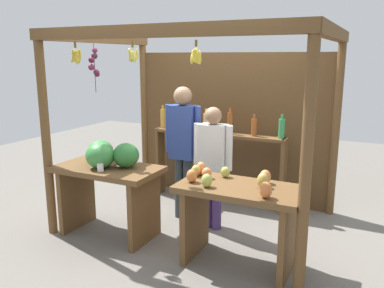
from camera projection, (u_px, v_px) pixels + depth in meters
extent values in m
plane|color=slate|center=(199.00, 222.00, 4.97)|extent=(12.00, 12.00, 0.00)
cylinder|color=brown|center=(46.00, 136.00, 4.44)|extent=(0.10, 0.10, 2.31)
cylinder|color=brown|center=(306.00, 166.00, 3.22)|extent=(0.10, 0.10, 2.31)
cylinder|color=brown|center=(144.00, 113.00, 6.22)|extent=(0.10, 0.10, 2.31)
cylinder|color=brown|center=(336.00, 127.00, 5.00)|extent=(0.10, 0.10, 2.31)
cube|color=brown|center=(153.00, 31.00, 3.60)|extent=(2.95, 0.12, 0.12)
cube|color=brown|center=(99.00, 38.00, 5.10)|extent=(0.12, 2.13, 0.12)
cube|color=brown|center=(332.00, 33.00, 3.88)|extent=(0.12, 2.13, 0.12)
cube|color=#52381E|center=(230.00, 127.00, 5.65)|extent=(2.85, 0.04, 2.08)
cylinder|color=brown|center=(132.00, 44.00, 3.94)|extent=(0.02, 0.02, 0.06)
ellipsoid|color=#D1CC4C|center=(135.00, 57.00, 3.95)|extent=(0.04, 0.05, 0.12)
ellipsoid|color=#D1CC4C|center=(136.00, 54.00, 3.98)|extent=(0.05, 0.05, 0.12)
ellipsoid|color=#D1CC4C|center=(136.00, 55.00, 4.00)|extent=(0.08, 0.05, 0.12)
ellipsoid|color=#D1CC4C|center=(133.00, 57.00, 4.01)|extent=(0.08, 0.06, 0.12)
ellipsoid|color=#D1CC4C|center=(131.00, 56.00, 3.99)|extent=(0.05, 0.07, 0.12)
ellipsoid|color=#D1CC4C|center=(130.00, 56.00, 3.97)|extent=(0.04, 0.05, 0.12)
ellipsoid|color=#D1CC4C|center=(130.00, 53.00, 3.94)|extent=(0.06, 0.05, 0.12)
ellipsoid|color=#D1CC4C|center=(131.00, 54.00, 3.93)|extent=(0.07, 0.04, 0.12)
ellipsoid|color=#D1CC4C|center=(133.00, 57.00, 3.94)|extent=(0.05, 0.05, 0.12)
cylinder|color=brown|center=(75.00, 45.00, 4.12)|extent=(0.02, 0.02, 0.06)
ellipsoid|color=gold|center=(78.00, 57.00, 4.14)|extent=(0.04, 0.08, 0.14)
ellipsoid|color=gold|center=(80.00, 56.00, 4.17)|extent=(0.08, 0.06, 0.15)
ellipsoid|color=gold|center=(77.00, 55.00, 4.18)|extent=(0.09, 0.06, 0.15)
ellipsoid|color=gold|center=(74.00, 57.00, 4.18)|extent=(0.05, 0.09, 0.15)
ellipsoid|color=gold|center=(74.00, 55.00, 4.15)|extent=(0.05, 0.07, 0.15)
ellipsoid|color=gold|center=(74.00, 56.00, 4.13)|extent=(0.06, 0.04, 0.14)
ellipsoid|color=gold|center=(76.00, 58.00, 4.13)|extent=(0.05, 0.05, 0.15)
cylinder|color=brown|center=(196.00, 43.00, 3.61)|extent=(0.02, 0.02, 0.06)
ellipsoid|color=yellow|center=(199.00, 58.00, 3.63)|extent=(0.04, 0.07, 0.13)
ellipsoid|color=yellow|center=(199.00, 58.00, 3.65)|extent=(0.07, 0.07, 0.13)
ellipsoid|color=yellow|center=(198.00, 57.00, 3.67)|extent=(0.07, 0.04, 0.13)
ellipsoid|color=yellow|center=(195.00, 54.00, 3.66)|extent=(0.07, 0.07, 0.13)
ellipsoid|color=yellow|center=(193.00, 57.00, 3.66)|extent=(0.04, 0.07, 0.13)
ellipsoid|color=yellow|center=(194.00, 56.00, 3.63)|extent=(0.07, 0.07, 0.13)
ellipsoid|color=yellow|center=(195.00, 56.00, 3.61)|extent=(0.05, 0.04, 0.13)
ellipsoid|color=yellow|center=(197.00, 56.00, 3.61)|extent=(0.06, 0.06, 0.13)
cylinder|color=#4C422D|center=(95.00, 68.00, 4.49)|extent=(0.01, 0.01, 0.55)
sphere|color=#601E42|center=(95.00, 50.00, 4.46)|extent=(0.06, 0.06, 0.06)
sphere|color=#47142D|center=(94.00, 56.00, 4.49)|extent=(0.07, 0.07, 0.07)
sphere|color=#47142D|center=(91.00, 60.00, 4.45)|extent=(0.07, 0.07, 0.07)
sphere|color=#601E42|center=(91.00, 67.00, 4.48)|extent=(0.07, 0.07, 0.07)
sphere|color=#511938|center=(96.00, 72.00, 4.50)|extent=(0.07, 0.07, 0.07)
sphere|color=#511938|center=(97.00, 74.00, 4.52)|extent=(0.06, 0.06, 0.06)
cube|color=brown|center=(108.00, 169.00, 4.47)|extent=(1.20, 0.64, 0.06)
cube|color=brown|center=(77.00, 197.00, 4.76)|extent=(0.06, 0.58, 0.75)
cube|color=brown|center=(145.00, 210.00, 4.35)|extent=(0.06, 0.58, 0.75)
ellipsoid|color=#38843D|center=(100.00, 155.00, 4.38)|extent=(0.39, 0.39, 0.29)
ellipsoid|color=#38843D|center=(101.00, 151.00, 4.63)|extent=(0.42, 0.42, 0.26)
ellipsoid|color=#2D7533|center=(126.00, 155.00, 4.41)|extent=(0.37, 0.37, 0.27)
cylinder|color=white|center=(100.00, 167.00, 4.28)|extent=(0.07, 0.07, 0.09)
cube|color=brown|center=(240.00, 189.00, 3.80)|extent=(1.20, 0.64, 0.06)
cube|color=brown|center=(195.00, 220.00, 4.09)|extent=(0.06, 0.58, 0.75)
cube|color=brown|center=(288.00, 238.00, 3.68)|extent=(0.06, 0.58, 0.75)
ellipsoid|color=#A8B24C|center=(225.00, 172.00, 4.06)|extent=(0.10, 0.10, 0.11)
ellipsoid|color=#CC7038|center=(192.00, 176.00, 3.90)|extent=(0.11, 0.11, 0.13)
ellipsoid|color=#E07F47|center=(265.00, 177.00, 3.86)|extent=(0.11, 0.11, 0.14)
ellipsoid|color=#B79E47|center=(196.00, 171.00, 4.09)|extent=(0.11, 0.11, 0.12)
ellipsoid|color=#E07F47|center=(207.00, 173.00, 4.02)|extent=(0.12, 0.12, 0.11)
ellipsoid|color=#A8B24C|center=(207.00, 180.00, 3.75)|extent=(0.12, 0.12, 0.13)
ellipsoid|color=#CC7038|center=(266.00, 190.00, 3.46)|extent=(0.15, 0.15, 0.15)
ellipsoid|color=#B79E47|center=(263.00, 180.00, 3.74)|extent=(0.15, 0.15, 0.14)
ellipsoid|color=#E07F47|center=(201.00, 168.00, 4.14)|extent=(0.13, 0.13, 0.14)
cube|color=brown|center=(160.00, 160.00, 5.96)|extent=(0.05, 0.20, 1.00)
cube|color=brown|center=(283.00, 176.00, 5.17)|extent=(0.05, 0.20, 1.00)
cube|color=brown|center=(218.00, 134.00, 5.46)|extent=(1.85, 0.22, 0.04)
cylinder|color=gold|center=(163.00, 119.00, 5.80)|extent=(0.07, 0.07, 0.27)
cylinder|color=gold|center=(163.00, 107.00, 5.76)|extent=(0.03, 0.03, 0.06)
cylinder|color=gold|center=(184.00, 120.00, 5.65)|extent=(0.07, 0.07, 0.28)
cylinder|color=gold|center=(184.00, 108.00, 5.61)|extent=(0.03, 0.03, 0.06)
cylinder|color=#D8B266|center=(206.00, 122.00, 5.50)|extent=(0.08, 0.08, 0.26)
cylinder|color=#D8B266|center=(206.00, 111.00, 5.47)|extent=(0.03, 0.03, 0.06)
cylinder|color=#994C1E|center=(230.00, 123.00, 5.35)|extent=(0.07, 0.07, 0.29)
cylinder|color=#994C1E|center=(230.00, 110.00, 5.31)|extent=(0.03, 0.03, 0.06)
cylinder|color=#994C1E|center=(254.00, 127.00, 5.21)|extent=(0.07, 0.07, 0.23)
cylinder|color=#994C1E|center=(254.00, 117.00, 5.18)|extent=(0.03, 0.03, 0.06)
cylinder|color=#338C4C|center=(282.00, 129.00, 5.05)|extent=(0.08, 0.08, 0.25)
cylinder|color=#338C4C|center=(282.00, 117.00, 5.02)|extent=(0.04, 0.04, 0.06)
cylinder|color=#303B3F|center=(179.00, 188.00, 5.06)|extent=(0.11, 0.11, 0.78)
cylinder|color=#303B3F|center=(188.00, 189.00, 5.01)|extent=(0.11, 0.11, 0.78)
cube|color=#2D428C|center=(183.00, 132.00, 4.88)|extent=(0.32, 0.19, 0.66)
cylinder|color=#2D428C|center=(169.00, 128.00, 4.96)|extent=(0.08, 0.08, 0.60)
cylinder|color=#2D428C|center=(198.00, 131.00, 4.79)|extent=(0.08, 0.08, 0.60)
sphere|color=#997051|center=(183.00, 96.00, 4.78)|extent=(0.23, 0.23, 0.23)
cylinder|color=#4B3272|center=(208.00, 200.00, 4.76)|extent=(0.11, 0.11, 0.69)
cylinder|color=#4B3272|center=(217.00, 202.00, 4.71)|extent=(0.11, 0.11, 0.69)
cube|color=white|center=(213.00, 149.00, 4.60)|extent=(0.32, 0.19, 0.58)
cylinder|color=white|center=(197.00, 145.00, 4.68)|extent=(0.08, 0.08, 0.52)
cylinder|color=white|center=(229.00, 148.00, 4.51)|extent=(0.08, 0.08, 0.52)
sphere|color=#997051|center=(213.00, 116.00, 4.52)|extent=(0.20, 0.20, 0.20)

